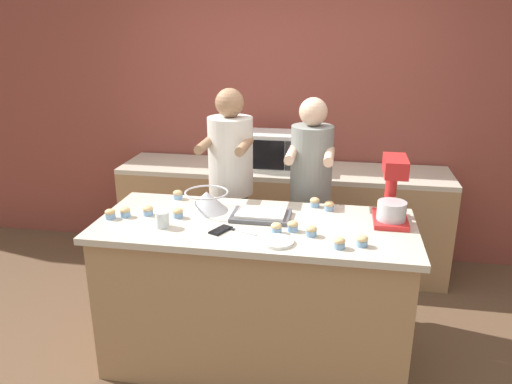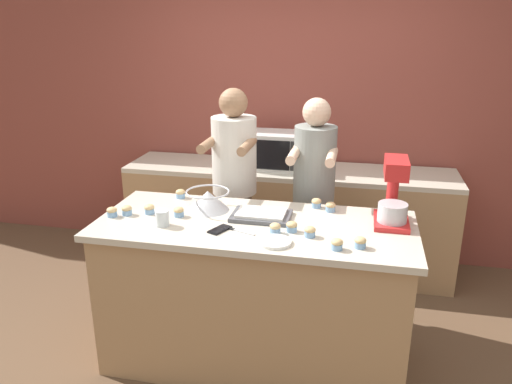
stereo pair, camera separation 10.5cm
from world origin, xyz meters
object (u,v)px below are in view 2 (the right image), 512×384
object	(u,v)px
microwave_oven	(278,150)
cupcake_9	(292,227)
cupcake_0	(330,207)
cupcake_4	(180,194)
person_left	(235,195)
mixing_bowl	(208,200)
cupcake_3	(149,209)
small_plate	(275,242)
cupcake_1	(316,203)
cupcake_8	(360,242)
baking_tray	(261,215)
stand_mixer	(394,196)
person_right	(313,203)
cupcake_10	(310,232)
cupcake_6	(127,210)
cupcake_2	(337,244)
drinking_glass	(162,218)
cell_phone	(220,229)
cupcake_7	(112,212)
cupcake_11	(275,228)
cupcake_5	(179,212)
knife	(236,230)

from	to	relation	value
microwave_oven	cupcake_9	distance (m)	1.49
cupcake_0	cupcake_4	distance (m)	1.01
person_left	cupcake_4	xyz separation A→B (m)	(-0.29, -0.35, 0.11)
mixing_bowl	cupcake_3	xyz separation A→B (m)	(-0.34, -0.14, -0.04)
small_plate	cupcake_1	xyz separation A→B (m)	(0.17, 0.60, 0.02)
cupcake_8	microwave_oven	bearing A→B (deg)	114.29
baking_tray	mixing_bowl	bearing A→B (deg)	170.04
stand_mixer	small_plate	xyz separation A→B (m)	(-0.63, -0.42, -0.17)
person_right	cupcake_3	world-z (taller)	person_right
cupcake_4	cupcake_10	xyz separation A→B (m)	(0.93, -0.46, 0.00)
cupcake_4	cupcake_8	bearing A→B (deg)	-24.41
stand_mixer	cupcake_8	xyz separation A→B (m)	(-0.17, -0.38, -0.14)
mixing_bowl	cupcake_6	xyz separation A→B (m)	(-0.47, -0.19, -0.04)
cupcake_0	cupcake_2	world-z (taller)	same
cupcake_9	cupcake_10	xyz separation A→B (m)	(0.11, -0.05, 0.00)
stand_mixer	cupcake_2	distance (m)	0.54
person_left	cupcake_8	bearing A→B (deg)	-44.25
mixing_bowl	drinking_glass	distance (m)	0.36
stand_mixer	mixing_bowl	world-z (taller)	stand_mixer
cupcake_0	cupcake_9	world-z (taller)	same
cupcake_1	cupcake_9	distance (m)	0.43
cell_phone	drinking_glass	distance (m)	0.35
cupcake_7	microwave_oven	bearing A→B (deg)	61.67
microwave_oven	small_plate	xyz separation A→B (m)	(0.26, -1.63, -0.09)
cupcake_11	cupcake_1	bearing A→B (deg)	67.99
cupcake_4	cupcake_6	world-z (taller)	same
cupcake_2	cupcake_7	size ratio (longest dim) A/B	1.00
cupcake_2	stand_mixer	bearing A→B (deg)	55.24
cupcake_5	cupcake_6	distance (m)	0.33
cupcake_6	knife	bearing A→B (deg)	-7.76
cupcake_0	person_right	bearing A→B (deg)	110.53
microwave_oven	cupcake_6	world-z (taller)	microwave_oven
cupcake_0	cupcake_11	bearing A→B (deg)	-124.27
mixing_bowl	small_plate	distance (m)	0.65
person_right	knife	bearing A→B (deg)	-113.93
mixing_bowl	cupcake_10	xyz separation A→B (m)	(0.68, -0.28, -0.04)
person_right	cupcake_8	size ratio (longest dim) A/B	25.30
small_plate	cupcake_2	xyz separation A→B (m)	(0.33, -0.01, 0.02)
cupcake_4	microwave_oven	bearing A→B (deg)	64.69
person_left	cupcake_5	world-z (taller)	person_left
cupcake_1	cupcake_3	distance (m)	1.06
person_left	knife	world-z (taller)	person_left
cupcake_7	cupcake_9	distance (m)	1.11
microwave_oven	cupcake_4	world-z (taller)	microwave_oven
person_left	knife	xyz separation A→B (m)	(0.22, -0.81, 0.08)
cupcake_10	cupcake_4	bearing A→B (deg)	153.67
baking_tray	cupcake_3	bearing A→B (deg)	-173.54
cupcake_9	small_plate	bearing A→B (deg)	-110.29
person_right	small_plate	world-z (taller)	person_right
baking_tray	cupcake_9	size ratio (longest dim) A/B	5.61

